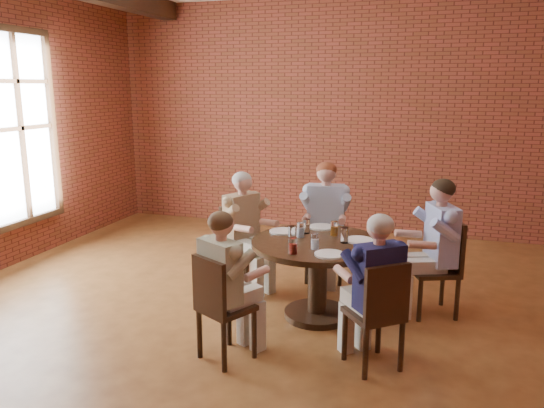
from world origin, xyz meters
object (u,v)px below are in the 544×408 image
(chair_b, at_px, (325,234))
(diner_a, at_px, (435,248))
(chair_a, at_px, (442,263))
(chair_e, at_px, (379,311))
(chair_c, at_px, (241,242))
(diner_e, at_px, (375,292))
(diner_c, at_px, (245,231))
(smartphone, at_px, (358,255))
(dining_table, at_px, (318,264))
(diner_b, at_px, (325,222))
(diner_d, at_px, (226,287))
(chair_d, at_px, (219,304))

(chair_b, bearing_deg, diner_a, -38.22)
(chair_a, xyz_separation_m, chair_e, (-0.45, -1.25, -0.02))
(chair_c, relative_size, diner_e, 0.73)
(chair_a, relative_size, chair_c, 1.03)
(diner_c, xyz_separation_m, diner_e, (1.51, -1.26, -0.02))
(diner_c, bearing_deg, chair_c, 90.00)
(diner_c, distance_m, smartphone, 1.56)
(chair_a, bearing_deg, dining_table, -90.00)
(chair_c, distance_m, diner_c, 0.16)
(diner_a, xyz_separation_m, chair_c, (-2.00, 0.13, -0.16))
(chair_b, bearing_deg, diner_e, -75.68)
(diner_c, bearing_deg, diner_b, -27.18)
(chair_c, bearing_deg, diner_b, -31.25)
(diner_c, xyz_separation_m, smartphone, (1.32, -0.83, 0.12))
(dining_table, distance_m, diner_e, 0.97)
(chair_a, distance_m, diner_d, 2.16)
(chair_b, height_order, diner_b, diner_b)
(diner_b, height_order, chair_d, diner_b)
(chair_b, xyz_separation_m, smartphone, (0.57, -1.42, 0.25))
(diner_c, bearing_deg, smartphone, -92.86)
(dining_table, relative_size, chair_d, 1.42)
(chair_d, bearing_deg, chair_e, -140.95)
(diner_d, xyz_separation_m, chair_e, (1.17, 0.17, -0.13))
(diner_e, xyz_separation_m, smartphone, (-0.20, 0.43, 0.14))
(diner_a, distance_m, diner_c, 1.94)
(chair_e, distance_m, diner_e, 0.15)
(chair_b, bearing_deg, chair_e, -75.13)
(diner_e, bearing_deg, dining_table, -90.00)
(chair_e, height_order, diner_e, diner_e)
(diner_c, relative_size, chair_e, 1.44)
(dining_table, bearing_deg, diner_a, 21.74)
(diner_b, height_order, diner_d, diner_b)
(diner_e, bearing_deg, chair_a, -151.65)
(dining_table, distance_m, diner_d, 1.11)
(chair_a, height_order, diner_e, diner_e)
(chair_a, height_order, diner_a, diner_a)
(diner_b, distance_m, diner_e, 1.92)
(chair_c, xyz_separation_m, diner_c, (0.07, -0.04, 0.14))
(dining_table, height_order, chair_b, chair_b)
(dining_table, height_order, smartphone, smartphone)
(diner_a, relative_size, smartphone, 9.86)
(diner_d, distance_m, diner_e, 1.15)
(diner_c, bearing_deg, diner_e, -100.51)
(dining_table, xyz_separation_m, chair_b, (-0.16, 1.10, -0.02))
(chair_a, relative_size, diner_a, 0.71)
(chair_a, distance_m, diner_c, 2.02)
(chair_b, distance_m, smartphone, 1.54)
(chair_d, relative_size, diner_d, 0.72)
(smartphone, bearing_deg, chair_c, 171.70)
(dining_table, height_order, diner_e, diner_e)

